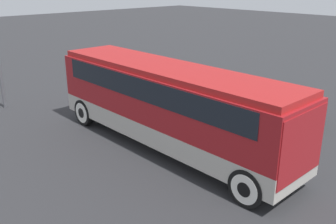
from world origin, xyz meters
The scene contains 4 objects.
ground_plane centered at (0.00, 0.00, 0.00)m, with size 120.00×120.00×0.00m, color #2D2D30.
tour_bus centered at (0.10, 0.00, 1.95)m, with size 10.90×2.56×3.22m.
parked_car_near centered at (-3.73, 6.25, 0.71)m, with size 4.47×1.95×1.44m.
parked_car_mid centered at (0.74, 6.08, 0.69)m, with size 4.13×1.91×1.39m.
Camera 1 is at (9.78, -9.13, 6.20)m, focal length 40.00 mm.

